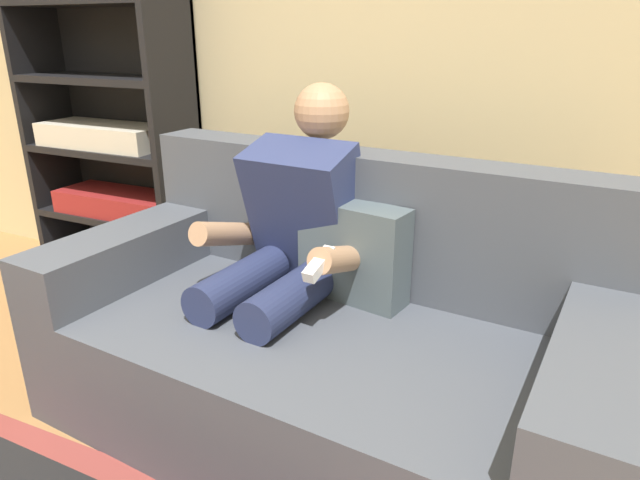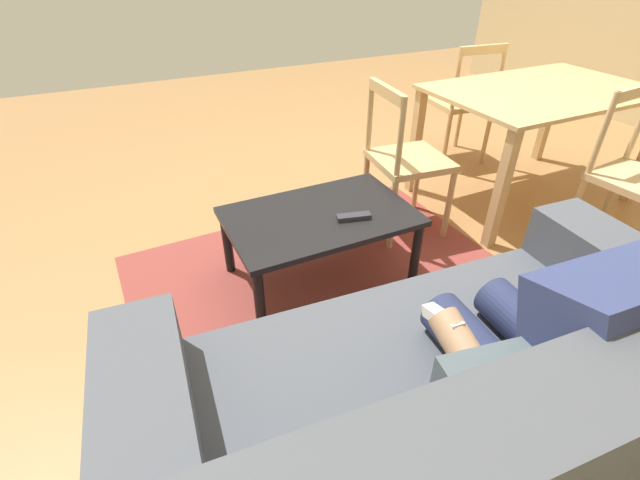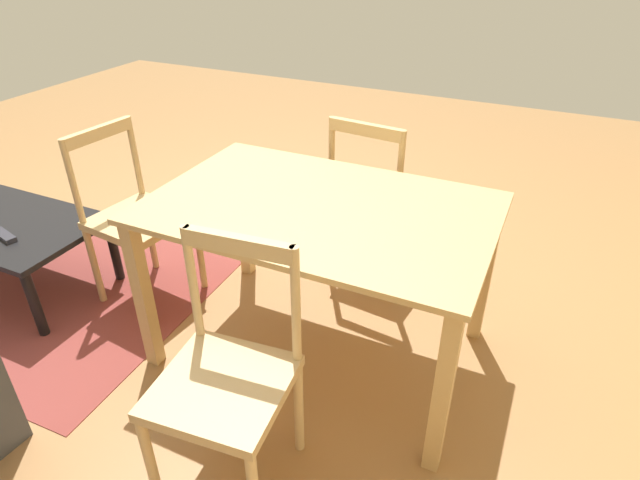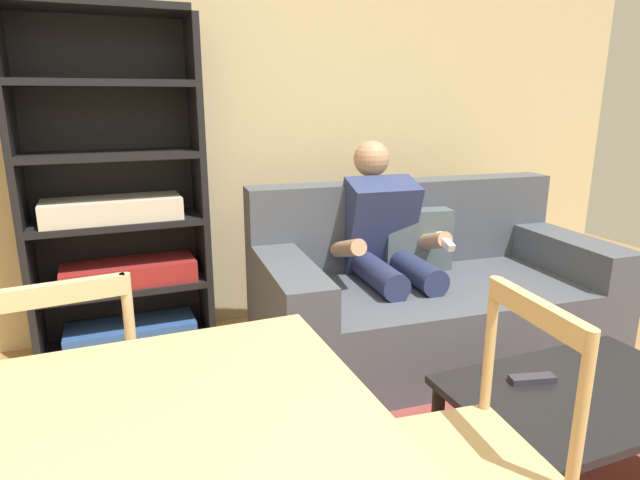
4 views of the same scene
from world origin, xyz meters
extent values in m
cube|color=#D1BC8C|center=(0.00, 2.64, 1.35)|extent=(6.18, 0.12, 2.70)
cube|color=#474C56|center=(0.94, 1.67, 0.22)|extent=(2.00, 1.12, 0.43)
cube|color=#474C56|center=(0.97, 2.06, 0.69)|extent=(1.95, 0.34, 0.51)
cube|color=#474C56|center=(0.10, 1.73, 0.53)|extent=(0.31, 1.00, 0.21)
cube|color=#474C56|center=(1.79, 1.60, 0.53)|extent=(0.31, 1.00, 0.21)
cube|color=#4B585F|center=(0.97, 1.90, 0.61)|extent=(0.42, 0.21, 0.36)
cube|color=navy|center=(0.74, 1.97, 0.70)|extent=(0.43, 0.39, 0.59)
sphere|color=tan|center=(0.75, 2.08, 1.08)|extent=(0.21, 0.21, 0.21)
cylinder|color=navy|center=(0.61, 1.68, 0.50)|extent=(0.18, 0.45, 0.15)
cylinder|color=tan|center=(0.59, 1.46, 0.22)|extent=(0.11, 0.11, 0.43)
cube|color=black|center=(0.59, 1.38, 0.04)|extent=(0.12, 0.25, 0.08)
cylinder|color=navy|center=(0.83, 1.67, 0.50)|extent=(0.18, 0.45, 0.15)
cylinder|color=tan|center=(0.81, 1.45, 0.22)|extent=(0.11, 0.11, 0.43)
cube|color=black|center=(0.81, 1.37, 0.04)|extent=(0.12, 0.25, 0.08)
cylinder|color=tan|center=(0.48, 1.81, 0.63)|extent=(0.12, 0.36, 0.19)
cylinder|color=tan|center=(0.98, 1.78, 0.63)|extent=(0.12, 0.36, 0.19)
cube|color=white|center=(0.97, 1.62, 0.67)|extent=(0.05, 0.16, 0.08)
cube|color=black|center=(0.83, 0.53, 0.39)|extent=(0.95, 0.61, 0.03)
cylinder|color=black|center=(0.40, 0.80, 0.19)|extent=(0.05, 0.05, 0.37)
cylinder|color=black|center=(1.26, 0.80, 0.19)|extent=(0.05, 0.05, 0.37)
cube|color=#2D2D38|center=(0.70, 0.65, 0.41)|extent=(0.18, 0.09, 0.02)
cube|color=black|center=(-1.12, 2.38, 0.92)|extent=(0.04, 0.36, 1.85)
cube|color=black|center=(-0.20, 2.38, 0.92)|extent=(0.04, 0.36, 1.85)
cube|color=black|center=(-0.66, 2.55, 0.92)|extent=(0.96, 0.02, 1.85)
cube|color=black|center=(-0.66, 2.38, 0.02)|extent=(0.88, 0.36, 0.04)
cube|color=black|center=(-0.66, 2.38, 0.39)|extent=(0.88, 0.36, 0.04)
cube|color=black|center=(-0.66, 2.38, 0.76)|extent=(0.88, 0.36, 0.04)
cube|color=black|center=(-0.66, 2.38, 1.13)|extent=(0.88, 0.36, 0.04)
cube|color=black|center=(-0.66, 2.38, 1.49)|extent=(0.88, 0.36, 0.04)
cube|color=black|center=(-0.66, 2.38, 1.86)|extent=(0.88, 0.36, 0.04)
cube|color=#2D5193|center=(-0.65, 2.36, 0.10)|extent=(0.72, 0.29, 0.12)
cube|color=maroon|center=(-0.63, 2.36, 0.47)|extent=(0.72, 0.30, 0.12)
cube|color=beige|center=(-0.68, 2.36, 0.83)|extent=(0.72, 0.30, 0.12)
cube|color=tan|center=(-0.88, 0.30, 0.75)|extent=(1.40, 0.91, 0.02)
cube|color=tan|center=(-0.23, 0.71, 0.37)|extent=(0.06, 0.06, 0.74)
cube|color=#D1B27F|center=(-0.88, 1.06, 0.45)|extent=(0.46, 0.46, 0.04)
cylinder|color=#D1B27F|center=(-0.71, 1.27, 0.23)|extent=(0.04, 0.04, 0.45)
cylinder|color=#D1B27F|center=(-1.09, 1.23, 0.23)|extent=(0.04, 0.04, 0.45)
cylinder|color=#D1B27F|center=(-0.67, 0.89, 0.23)|extent=(0.04, 0.04, 0.45)
cylinder|color=#D1B27F|center=(-0.67, 0.89, 0.69)|extent=(0.03, 0.03, 0.47)
cube|color=#D1B27F|center=(-0.86, 0.87, 0.89)|extent=(0.38, 0.07, 0.06)
cube|color=tan|center=(0.12, 0.30, 0.46)|extent=(0.46, 0.46, 0.04)
cylinder|color=tan|center=(0.33, 0.47, 0.23)|extent=(0.04, 0.04, 0.46)
cylinder|color=tan|center=(0.33, 0.47, 0.69)|extent=(0.03, 0.03, 0.45)
cylinder|color=tan|center=(0.29, 0.09, 0.69)|extent=(0.03, 0.03, 0.45)
cube|color=tan|center=(0.31, 0.28, 0.88)|extent=(0.08, 0.38, 0.06)
camera|label=1|loc=(1.68, 0.15, 1.36)|focal=31.56mm
camera|label=2|loc=(1.68, 2.29, 1.56)|focal=25.06mm
camera|label=3|loc=(-1.70, 2.04, 1.76)|focal=29.82mm
camera|label=4|loc=(-0.70, -0.71, 1.42)|focal=29.95mm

